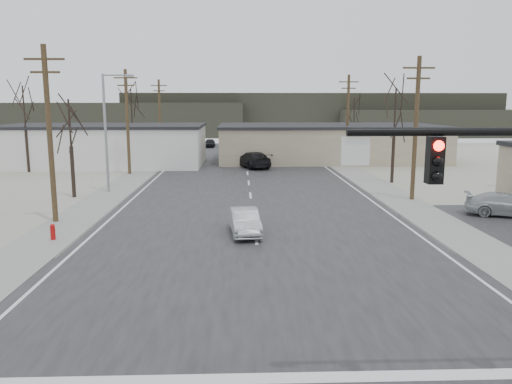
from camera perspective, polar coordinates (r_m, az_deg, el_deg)
ground at (r=17.93m, az=0.91°, el=-12.17°), size 140.00×140.00×0.00m
main_road at (r=32.30m, az=-0.43°, el=-2.03°), size 18.00×110.00×0.05m
cross_road at (r=17.92m, az=0.91°, el=-12.11°), size 90.00×10.00×0.04m
sidewalk_left at (r=38.45m, az=-16.64°, el=-0.49°), size 3.00×90.00×0.06m
sidewalk_right at (r=38.92m, az=15.16°, el=-0.29°), size 3.00×90.00×0.06m
fire_hydrant at (r=27.04m, az=-22.21°, el=-4.25°), size 0.24×0.24×0.87m
building_left_far at (r=58.74m, az=-17.00°, el=5.19°), size 22.30×12.30×4.50m
building_right_far at (r=61.72m, az=8.18°, el=5.65°), size 26.30×14.30×4.30m
upole_left_b at (r=30.54m, az=-22.54°, el=6.37°), size 2.20×0.30×10.00m
upole_left_c at (r=49.75m, az=-14.49°, el=7.94°), size 2.20×0.30×10.00m
upole_left_d at (r=69.42m, az=-10.94°, el=8.58°), size 2.20×0.30×10.00m
upole_right_a at (r=36.75m, az=17.79°, el=7.15°), size 2.20×0.30×10.00m
upole_right_b at (r=57.93m, az=10.43°, el=8.34°), size 2.20×0.30×10.00m
streetlight_main at (r=39.88m, az=-16.57°, el=7.20°), size 2.40×0.25×9.00m
tree_left_near at (r=38.57m, az=-20.51°, el=7.11°), size 3.30×3.30×7.35m
tree_right_mid at (r=44.63m, az=15.60°, el=8.59°), size 3.74×3.74×8.33m
tree_left_far at (r=63.95m, az=-14.05°, el=9.31°), size 3.96×3.96×8.82m
tree_right_far at (r=70.40m, az=11.16°, el=8.88°), size 3.52×3.52×7.84m
tree_left_mid at (r=54.82m, az=-24.98°, el=8.60°), size 3.96×3.96×8.82m
hill_left at (r=113.87m, az=-19.63°, el=7.82°), size 70.00×18.00×7.00m
hill_center at (r=113.71m, az=6.09°, el=8.84°), size 80.00×18.00×9.00m
hill_right at (r=118.16m, az=23.70°, el=7.25°), size 60.00×18.00×5.50m
sedan_crossing at (r=26.19m, az=-1.30°, el=-3.36°), size 1.80×4.14×1.32m
car_far_a at (r=53.39m, az=-0.40°, el=3.72°), size 4.36×6.30×1.69m
car_far_b at (r=79.20m, az=-5.31°, el=5.60°), size 1.73×3.94×1.32m
car_parked_silver at (r=33.99m, az=26.73°, el=-1.30°), size 5.13×3.29×1.38m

